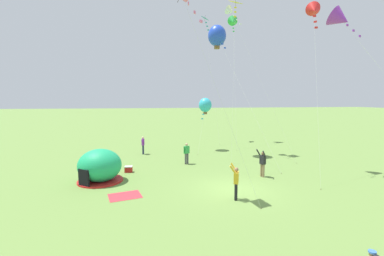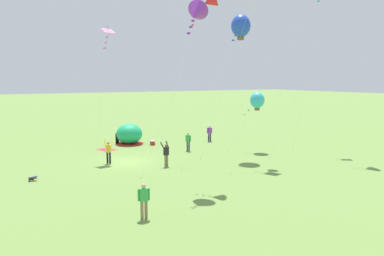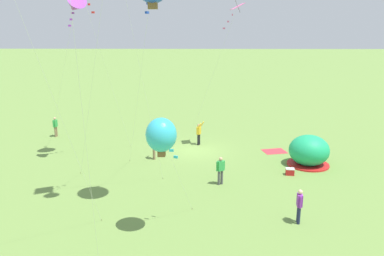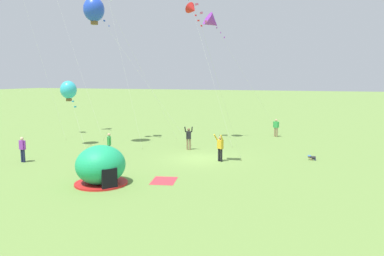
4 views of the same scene
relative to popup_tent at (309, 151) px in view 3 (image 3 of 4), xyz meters
name	(u,v)px [view 3 (image 3 of 4)]	position (x,y,z in m)	size (l,w,h in m)	color
ground_plane	(194,151)	(7.84, -2.97, -1.00)	(300.00, 300.00, 0.00)	olive
popup_tent	(309,151)	(0.00, 0.00, 0.00)	(2.81, 2.81, 2.10)	#1EAD6B
picnic_blanket	(274,151)	(1.73, -2.89, -0.99)	(1.70, 1.30, 0.01)	#CC333D
cooler_box	(290,172)	(1.66, 1.83, -0.78)	(0.57, 0.42, 0.44)	red
toddler_crawling	(172,124)	(10.07, -10.33, -0.82)	(0.28, 0.55, 0.32)	black
person_strolling	(299,204)	(2.69, 7.95, -0.03)	(0.28, 0.59, 1.72)	#1E2347
person_flying_kite	(154,146)	(10.66, -0.99, 0.00)	(0.60, 0.71, 1.89)	#8C7251
person_arms_raised	(199,133)	(7.48, -4.47, 0.00)	(0.63, 0.72, 1.89)	black
person_near_tent	(221,169)	(6.18, 3.42, -0.03)	(0.54, 0.39, 1.72)	#4C4C51
person_with_toddler	(55,126)	(19.82, -6.57, -0.03)	(0.30, 0.58, 1.72)	#8C7251
kite_cyan	(161,135)	(9.07, 9.04, 3.67)	(1.95, 3.07, 5.41)	silver
kite_purple	(75,5)	(15.68, -1.34, 9.51)	(5.68, 6.73, 11.36)	silver
kite_pink	(235,11)	(4.95, -3.47, 9.23)	(4.02, 2.99, 10.98)	silver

